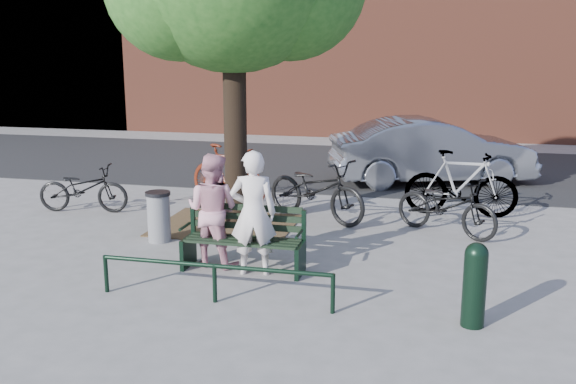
% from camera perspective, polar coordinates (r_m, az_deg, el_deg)
% --- Properties ---
extents(ground, '(90.00, 90.00, 0.00)m').
position_cam_1_polar(ground, '(9.32, -3.99, -6.97)').
color(ground, gray).
rests_on(ground, ground).
extents(dirt_pit, '(2.40, 2.00, 0.02)m').
position_cam_1_polar(dirt_pit, '(11.61, -5.49, -2.95)').
color(dirt_pit, brown).
rests_on(dirt_pit, ground).
extents(road, '(40.00, 7.00, 0.01)m').
position_cam_1_polar(road, '(17.36, 4.36, 2.33)').
color(road, black).
rests_on(road, ground).
extents(park_bench, '(1.74, 0.54, 0.97)m').
position_cam_1_polar(park_bench, '(9.24, -3.89, -4.02)').
color(park_bench, black).
rests_on(park_bench, ground).
extents(guard_railing, '(3.06, 0.06, 0.51)m').
position_cam_1_polar(guard_railing, '(8.12, -6.56, -7.05)').
color(guard_railing, black).
rests_on(guard_railing, ground).
extents(person_left, '(0.72, 0.55, 1.77)m').
position_cam_1_polar(person_left, '(8.94, -3.11, -1.88)').
color(person_left, silver).
rests_on(person_left, ground).
extents(person_right, '(0.89, 0.74, 1.66)m').
position_cam_1_polar(person_right, '(9.37, -6.72, -1.61)').
color(person_right, '#C98A9A').
rests_on(person_right, ground).
extents(bollard, '(0.27, 0.27, 1.00)m').
position_cam_1_polar(bollard, '(7.66, 16.27, -7.67)').
color(bollard, black).
rests_on(bollard, ground).
extents(litter_bin, '(0.41, 0.41, 0.84)m').
position_cam_1_polar(litter_bin, '(10.75, -11.42, -2.13)').
color(litter_bin, gray).
rests_on(litter_bin, ground).
extents(bicycle_a, '(1.84, 0.87, 0.93)m').
position_cam_1_polar(bicycle_a, '(13.04, -17.74, 0.30)').
color(bicycle_a, black).
rests_on(bicycle_a, ground).
extents(bicycle_b, '(2.06, 1.37, 1.21)m').
position_cam_1_polar(bicycle_b, '(13.10, -5.37, 1.55)').
color(bicycle_b, '#4F180B').
rests_on(bicycle_b, ground).
extents(bicycle_c, '(2.31, 1.73, 1.16)m').
position_cam_1_polar(bicycle_c, '(11.82, 2.52, 0.24)').
color(bicycle_c, black).
rests_on(bicycle_c, ground).
extents(bicycle_d, '(2.10, 0.65, 1.26)m').
position_cam_1_polar(bicycle_d, '(12.52, 15.13, 0.73)').
color(bicycle_d, gray).
rests_on(bicycle_d, ground).
extents(bicycle_e, '(1.98, 1.54, 1.00)m').
position_cam_1_polar(bicycle_e, '(11.26, 13.91, -1.18)').
color(bicycle_e, black).
rests_on(bicycle_e, ground).
extents(parked_car, '(4.93, 3.08, 1.53)m').
position_cam_1_polar(parked_car, '(15.38, 12.64, 3.58)').
color(parked_car, gray).
rests_on(parked_car, ground).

